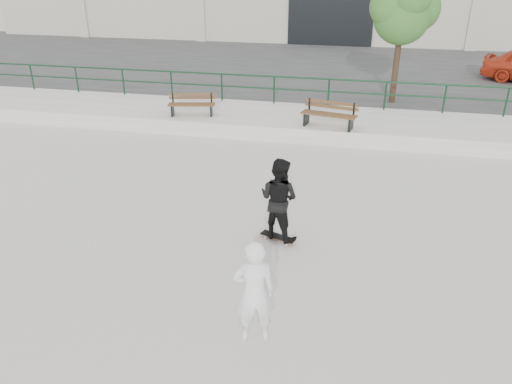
% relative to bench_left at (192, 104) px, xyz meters
% --- Properties ---
extents(ground, '(120.00, 120.00, 0.00)m').
position_rel_bench_left_xyz_m(ground, '(3.52, -8.79, -0.87)').
color(ground, beige).
rests_on(ground, ground).
extents(ledge, '(30.00, 3.00, 0.50)m').
position_rel_bench_left_xyz_m(ledge, '(3.52, 0.71, -0.62)').
color(ledge, beige).
rests_on(ledge, ground).
extents(parking_strip, '(60.00, 14.00, 0.50)m').
position_rel_bench_left_xyz_m(parking_strip, '(3.52, 9.21, -0.62)').
color(parking_strip, '#3B3B3B').
rests_on(parking_strip, ground).
extents(railing, '(28.00, 0.06, 1.03)m').
position_rel_bench_left_xyz_m(railing, '(3.52, 2.01, 0.38)').
color(railing, '#143821').
rests_on(railing, ledge).
extents(bench_left, '(1.66, 0.79, 0.74)m').
position_rel_bench_left_xyz_m(bench_left, '(0.00, 0.00, 0.00)').
color(bench_left, '#4F2B1B').
rests_on(bench_left, ledge).
extents(bench_right, '(1.84, 0.87, 0.82)m').
position_rel_bench_left_xyz_m(bench_right, '(4.73, -0.33, 0.04)').
color(bench_right, '#4F2B1B').
rests_on(bench_right, ledge).
extents(tree, '(2.47, 2.19, 4.39)m').
position_rel_bench_left_xyz_m(tree, '(6.86, 3.12, 2.92)').
color(tree, '#422C21').
rests_on(tree, parking_strip).
extents(skateboard, '(0.80, 0.45, 0.09)m').
position_rel_bench_left_xyz_m(skateboard, '(4.19, -6.78, -0.79)').
color(skateboard, black).
rests_on(skateboard, ground).
extents(standing_skater, '(1.06, 0.96, 1.79)m').
position_rel_bench_left_xyz_m(standing_skater, '(4.19, -6.78, 0.13)').
color(standing_skater, black).
rests_on(standing_skater, skateboard).
extents(seated_skater, '(0.76, 0.62, 1.81)m').
position_rel_bench_left_xyz_m(seated_skater, '(4.32, -9.85, 0.04)').
color(seated_skater, white).
rests_on(seated_skater, ground).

